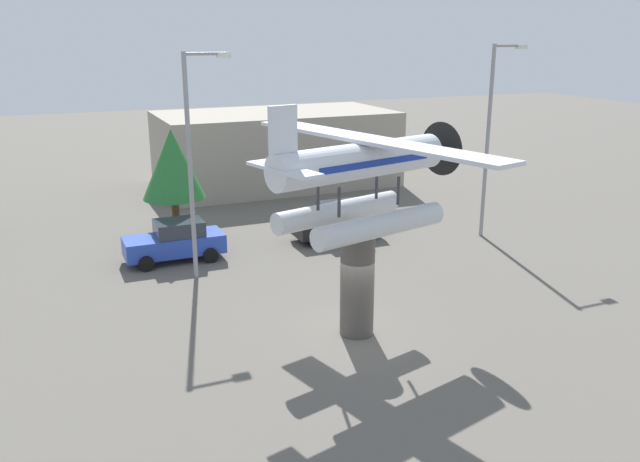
{
  "coord_description": "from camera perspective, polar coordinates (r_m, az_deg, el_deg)",
  "views": [
    {
      "loc": [
        -8.92,
        -17.58,
        9.4
      ],
      "look_at": [
        0.0,
        3.0,
        2.67
      ],
      "focal_mm": 36.94,
      "sensor_mm": 36.0,
      "label": 1
    }
  ],
  "objects": [
    {
      "name": "tree_east",
      "position": [
        30.7,
        -12.65,
        5.65
      ],
      "size": [
        2.85,
        2.85,
        5.33
      ],
      "color": "brown",
      "rests_on": "ground"
    },
    {
      "name": "streetlight_primary",
      "position": [
        25.75,
        -10.87,
        6.68
      ],
      "size": [
        1.84,
        0.28,
        8.79
      ],
      "color": "gray",
      "rests_on": "ground"
    },
    {
      "name": "ground_plane",
      "position": [
        21.84,
        3.17,
        -8.81
      ],
      "size": [
        140.0,
        140.0,
        0.0
      ],
      "primitive_type": "plane",
      "color": "#605B54"
    },
    {
      "name": "car_mid_blue",
      "position": [
        28.91,
        -12.42,
        -0.83
      ],
      "size": [
        4.2,
        2.02,
        1.76
      ],
      "rotation": [
        0.0,
        0.0,
        3.14
      ],
      "color": "#2847B7",
      "rests_on": "ground"
    },
    {
      "name": "floatplane_monument",
      "position": [
        20.23,
        3.69,
        4.77
      ],
      "size": [
        7.18,
        10.34,
        4.0
      ],
      "rotation": [
        0.0,
        0.0,
        0.25
      ],
      "color": "silver",
      "rests_on": "display_pedestal"
    },
    {
      "name": "streetlight_secondary",
      "position": [
        31.95,
        14.63,
        8.52
      ],
      "size": [
        1.84,
        0.28,
        8.98
      ],
      "color": "gray",
      "rests_on": "ground"
    },
    {
      "name": "storefront_building",
      "position": [
        42.59,
        -3.85,
        7.14
      ],
      "size": [
        14.63,
        7.62,
        4.68
      ],
      "primitive_type": "cube",
      "color": "#9E9384",
      "rests_on": "ground"
    },
    {
      "name": "car_far_black",
      "position": [
        31.25,
        1.58,
        0.89
      ],
      "size": [
        4.2,
        2.02,
        1.76
      ],
      "rotation": [
        0.0,
        0.0,
        3.14
      ],
      "color": "black",
      "rests_on": "ground"
    },
    {
      "name": "display_pedestal",
      "position": [
        21.14,
        3.25,
        -4.46
      ],
      "size": [
        1.1,
        1.1,
        3.56
      ],
      "primitive_type": "cylinder",
      "color": "#4C4742",
      "rests_on": "ground"
    }
  ]
}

